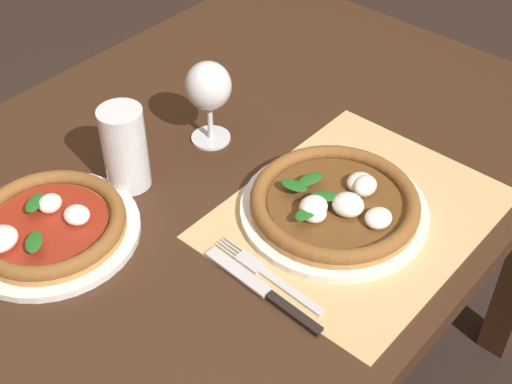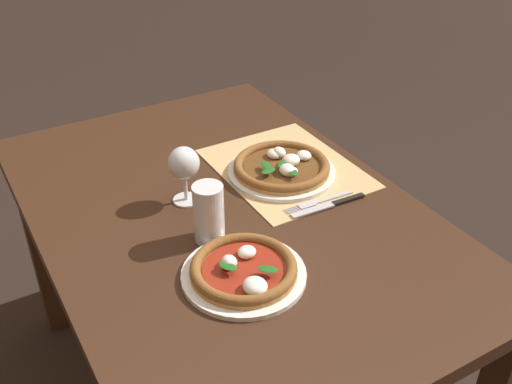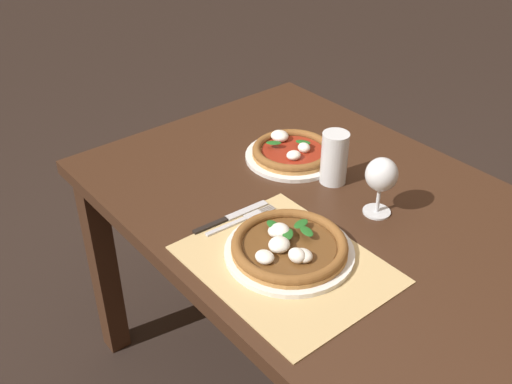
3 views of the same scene
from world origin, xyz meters
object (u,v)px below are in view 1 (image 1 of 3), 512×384
knife (262,289)px  wine_glass (208,89)px  pizza_far (49,226)px  pizza_near (335,204)px  pint_glass (125,150)px  fork (268,275)px

knife → wine_glass: bearing=55.0°
wine_glass → knife: (-0.21, -0.30, -0.10)m
knife → pizza_far: bearing=111.8°
pizza_near → wine_glass: size_ratio=1.91×
pint_glass → fork: (-0.01, -0.31, -0.06)m
pizza_near → pizza_far: 0.44m
pizza_far → knife: size_ratio=1.26×
pizza_far → knife: bearing=-68.2°
pizza_far → fork: (0.15, -0.31, -0.01)m
pizza_near → fork: bearing=-178.3°
pizza_near → knife: (-0.19, -0.02, -0.02)m
wine_glass → fork: wine_glass is taller
wine_glass → knife: wine_glass is taller
pizza_far → pint_glass: pint_glass is taller
pizza_far → fork: pizza_far is taller
fork → pint_glass: bearing=88.4°
pizza_near → pizza_far: (-0.32, 0.30, -0.00)m
pizza_near → pint_glass: 0.35m
fork → knife: size_ratio=0.93×
fork → knife: (-0.03, -0.01, 0.00)m
wine_glass → pint_glass: bearing=173.7°
pizza_near → knife: size_ratio=1.38×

